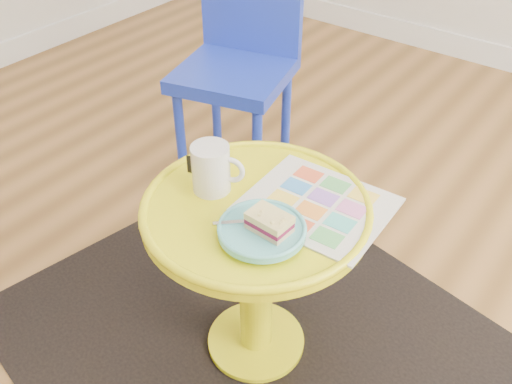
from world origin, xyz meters
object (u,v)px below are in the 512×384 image
Objects in this scene: newspaper at (317,205)px; plate at (262,231)px; side_table at (256,251)px; chair at (241,52)px; mug at (212,167)px.

newspaper is 0.16m from plate.
side_table is 0.63× the size of chair.
plate is (0.07, -0.07, 0.16)m from side_table.
mug reaches higher than newspaper.
newspaper is at bearing 77.08° from plate.
newspaper is 0.25m from mug.
plate is at bearing -45.77° from side_table.
side_table is 4.22× the size of mug.
chair reaches higher than plate.
chair is 0.87m from newspaper.
side_table is 0.19m from plate.
newspaper is (0.67, -0.56, 0.02)m from chair.
side_table is at bearing -15.27° from mug.
chair is 0.96m from plate.
chair is 2.65× the size of newspaper.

